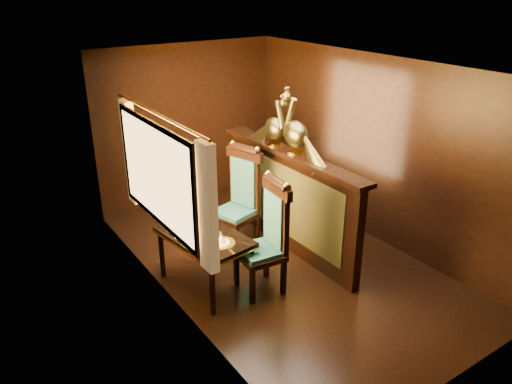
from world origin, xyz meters
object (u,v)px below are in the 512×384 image
Objects in this scene: peacock_left at (296,122)px; chair_left at (270,232)px; dining_table at (204,240)px; chair_right at (241,194)px; peacock_right at (275,119)px.

chair_left is at bearing -144.35° from peacock_left.
peacock_left is at bearing -3.11° from dining_table.
chair_right reaches higher than chair_left.
dining_table is 1.85m from peacock_right.
peacock_left is 0.43m from peacock_right.
peacock_right is at bearing 57.72° from chair_left.
dining_table is at bearing 149.77° from chair_left.
chair_left is 1.41m from peacock_left.
dining_table is at bearing -175.53° from peacock_left.
dining_table is 1.80m from peacock_left.
dining_table is 1.09m from chair_right.
peacock_left reaches higher than peacock_right.
chair_right reaches higher than dining_table.
peacock_right reaches higher than dining_table.
peacock_left is at bearing -62.35° from chair_right.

